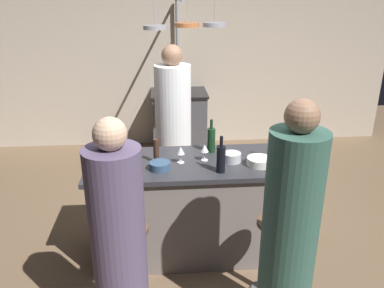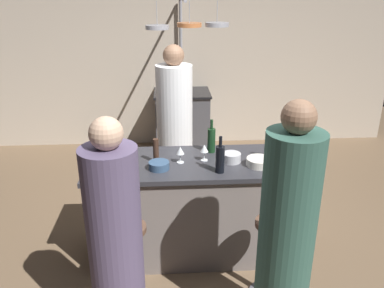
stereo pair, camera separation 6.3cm
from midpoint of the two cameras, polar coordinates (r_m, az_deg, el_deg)
name	(u,v)px [view 2 (the right image)]	position (r m, az deg, el deg)	size (l,w,h in m)	color
ground_plane	(193,249)	(3.81, 0.64, -14.98)	(9.00, 9.00, 0.00)	brown
back_wall	(181,58)	(5.98, -1.34, 12.30)	(6.40, 0.16, 2.60)	#BCAD99
kitchen_island	(193,207)	(3.56, 0.67, -9.12)	(1.80, 0.72, 0.90)	slate
stove_range	(182,121)	(5.80, -1.11, 3.30)	(0.80, 0.64, 0.89)	#47474C
chef	(175,135)	(4.18, -2.06, 1.29)	(0.37, 0.37, 1.76)	white
bar_stool_left	(131,261)	(3.10, -8.27, -16.44)	(0.28, 0.28, 0.68)	#4C4C51
guest_left	(116,249)	(2.60, -10.25, -14.67)	(0.34, 0.34, 1.62)	#594C6B
bar_stool_right	(270,256)	(3.18, 11.80, -15.53)	(0.28, 0.28, 0.68)	#4C4C51
guest_right	(286,238)	(2.66, 14.17, -13.01)	(0.36, 0.36, 1.70)	#33594C
overhead_pot_rack	(185,39)	(4.91, -0.63, 15.02)	(0.91, 1.49, 2.17)	gray
pepper_mill	(156,151)	(3.31, -4.71, -0.97)	(0.05, 0.05, 0.21)	#382319
wine_bottle_amber	(116,149)	(3.34, -10.35, -0.73)	(0.07, 0.07, 0.31)	brown
wine_bottle_dark	(220,159)	(3.12, 4.67, -2.13)	(0.07, 0.07, 0.30)	black
wine_bottle_red	(211,140)	(3.51, 3.33, 0.62)	(0.07, 0.07, 0.30)	#143319
wine_bottle_green	(277,147)	(3.41, 12.67, -0.49)	(0.07, 0.07, 0.31)	#193D23
wine_glass_by_chef	(204,149)	(3.33, 2.34, -0.75)	(0.07, 0.07, 0.15)	silver
wine_glass_near_right_guest	(180,151)	(3.29, -1.17, -1.05)	(0.07, 0.07, 0.15)	silver
mixing_bowl_steel	(232,158)	(3.35, 6.30, -1.96)	(0.16, 0.16, 0.08)	#B7B7BC
mixing_bowl_ceramic	(259,162)	(3.31, 10.22, -2.58)	(0.21, 0.21, 0.06)	silver
mixing_bowl_blue	(159,165)	(3.21, -4.24, -3.12)	(0.17, 0.17, 0.06)	#334C6B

